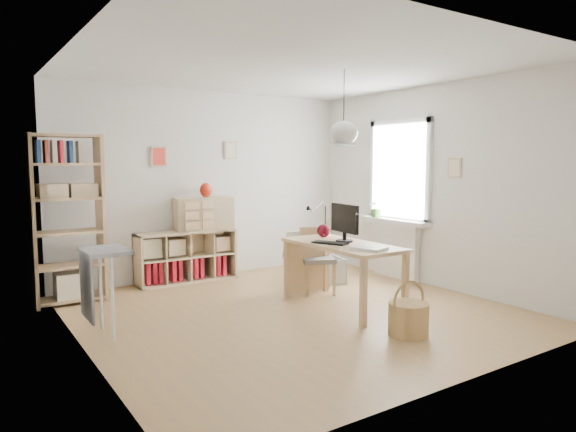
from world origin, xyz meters
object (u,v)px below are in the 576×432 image
drawer_chest (203,213)px  tall_bookshelf (67,212)px  cube_shelf (184,260)px  monitor (345,221)px  storage_chest (316,266)px  chair (317,256)px  desk (342,251)px

drawer_chest → tall_bookshelf: bearing=-164.4°
tall_bookshelf → cube_shelf: bearing=10.2°
tall_bookshelf → monitor: (2.68, -1.88, -0.09)m
drawer_chest → monitor: bearing=-60.5°
storage_chest → drawer_chest: 1.76m
chair → drawer_chest: 1.79m
desk → storage_chest: (0.51, 1.17, -0.43)m
tall_bookshelf → chair: size_ratio=2.40×
cube_shelf → drawer_chest: 0.71m
desk → storage_chest: size_ratio=1.73×
cube_shelf → storage_chest: 1.86m
chair → desk: bearing=-79.0°
cube_shelf → monitor: (1.11, -2.16, 0.70)m
monitor → drawer_chest: bearing=117.2°
cube_shelf → drawer_chest: drawer_chest is taller
chair → monitor: (-0.09, -0.65, 0.52)m
desk → cube_shelf: 2.48m
cube_shelf → storage_chest: bearing=-34.6°
chair → drawer_chest: drawer_chest is taller
cube_shelf → chair: bearing=-51.5°
desk → storage_chest: bearing=66.5°
monitor → chair: bearing=88.2°
desk → drawer_chest: drawer_chest is taller
tall_bookshelf → desk: bearing=-37.0°
tall_bookshelf → storage_chest: 3.31m
desk → chair: chair is taller
desk → monitor: 0.36m
storage_chest → monitor: (-0.42, -1.10, 0.77)m
storage_chest → desk: bearing=-102.4°
desk → monitor: size_ratio=2.96×
cube_shelf → chair: 1.94m
desk → drawer_chest: bearing=108.5°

